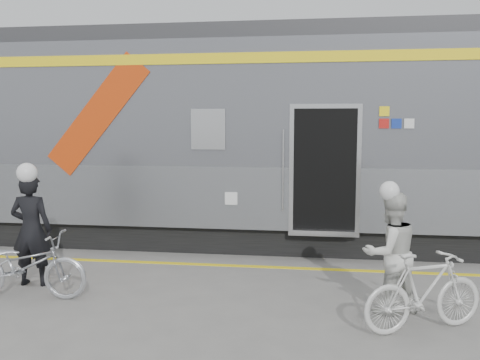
% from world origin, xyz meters
% --- Properties ---
extents(ground, '(90.00, 90.00, 0.00)m').
position_xyz_m(ground, '(0.00, 0.00, 0.00)').
color(ground, slate).
rests_on(ground, ground).
extents(train, '(24.00, 3.17, 4.10)m').
position_xyz_m(train, '(-1.51, 4.19, 2.05)').
color(train, black).
rests_on(train, ground).
extents(safety_strip, '(24.00, 0.12, 0.01)m').
position_xyz_m(safety_strip, '(0.00, 2.15, 0.00)').
color(safety_strip, yellow).
rests_on(safety_strip, ground).
extents(man, '(0.62, 0.43, 1.64)m').
position_xyz_m(man, '(-3.56, 0.79, 0.82)').
color(man, black).
rests_on(man, ground).
extents(bicycle_left, '(1.75, 0.71, 0.90)m').
position_xyz_m(bicycle_left, '(-3.36, 0.24, 0.45)').
color(bicycle_left, '#B9BBC2').
rests_on(bicycle_left, ground).
extents(woman, '(0.91, 0.83, 1.51)m').
position_xyz_m(woman, '(1.44, 0.39, 0.76)').
color(woman, silver).
rests_on(woman, ground).
extents(bicycle_right, '(1.57, 1.02, 0.92)m').
position_xyz_m(bicycle_right, '(1.74, -0.16, 0.46)').
color(bicycle_right, silver).
rests_on(bicycle_right, ground).
extents(helmet_man, '(0.28, 0.28, 0.28)m').
position_xyz_m(helmet_man, '(-3.56, 0.79, 1.78)').
color(helmet_man, white).
rests_on(helmet_man, man).
extents(helmet_woman, '(0.24, 0.24, 0.24)m').
position_xyz_m(helmet_woman, '(1.44, 0.39, 1.64)').
color(helmet_woman, white).
rests_on(helmet_woman, woman).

